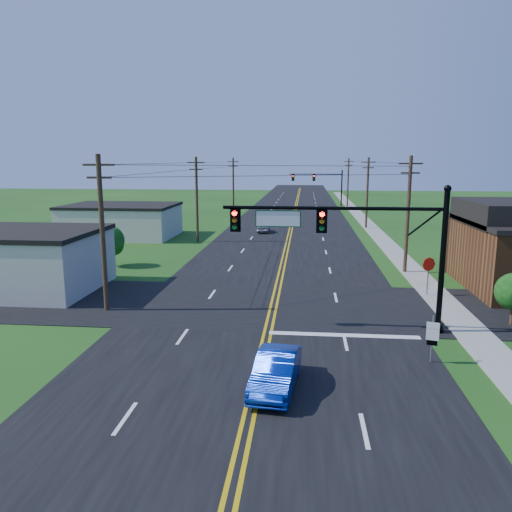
# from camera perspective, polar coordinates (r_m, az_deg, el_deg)

# --- Properties ---
(ground) EXTENTS (260.00, 260.00, 0.00)m
(ground) POSITION_cam_1_polar(r_m,az_deg,el_deg) (19.24, -0.83, -15.85)
(ground) COLOR #154012
(ground) RESTS_ON ground
(road_main) EXTENTS (16.00, 220.00, 0.04)m
(road_main) POSITION_cam_1_polar(r_m,az_deg,el_deg) (67.65, 3.96, 3.55)
(road_main) COLOR black
(road_main) RESTS_ON ground
(road_cross) EXTENTS (70.00, 10.00, 0.04)m
(road_cross) POSITION_cam_1_polar(r_m,az_deg,el_deg) (30.38, 1.73, -5.61)
(road_cross) COLOR black
(road_cross) RESTS_ON ground
(sidewalk) EXTENTS (2.00, 160.00, 0.08)m
(sidewalk) POSITION_cam_1_polar(r_m,az_deg,el_deg) (58.34, 14.02, 2.09)
(sidewalk) COLOR gray
(sidewalk) RESTS_ON ground
(signal_mast_main) EXTENTS (11.30, 0.60, 7.48)m
(signal_mast_main) POSITION_cam_1_polar(r_m,az_deg,el_deg) (25.48, 10.95, 1.88)
(signal_mast_main) COLOR black
(signal_mast_main) RESTS_ON ground
(signal_mast_far) EXTENTS (10.98, 0.60, 7.48)m
(signal_mast_far) POSITION_cam_1_polar(r_m,az_deg,el_deg) (97.18, 7.19, 8.40)
(signal_mast_far) COLOR black
(signal_mast_far) RESTS_ON ground
(cream_bldg_near) EXTENTS (10.20, 8.20, 4.10)m
(cream_bldg_near) POSITION_cam_1_polar(r_m,az_deg,el_deg) (36.99, -25.30, -0.43)
(cream_bldg_near) COLOR silver
(cream_bldg_near) RESTS_ON ground
(cream_bldg_far) EXTENTS (12.20, 9.20, 3.70)m
(cream_bldg_far) POSITION_cam_1_polar(r_m,az_deg,el_deg) (59.31, -15.12, 3.95)
(cream_bldg_far) COLOR silver
(cream_bldg_far) RESTS_ON ground
(utility_pole_left_a) EXTENTS (1.80, 0.28, 9.00)m
(utility_pole_left_a) POSITION_cam_1_polar(r_m,az_deg,el_deg) (29.65, -17.16, 2.79)
(utility_pole_left_a) COLOR #342217
(utility_pole_left_a) RESTS_ON ground
(utility_pole_left_b) EXTENTS (1.80, 0.28, 9.00)m
(utility_pole_left_b) POSITION_cam_1_polar(r_m,az_deg,el_deg) (53.46, -6.78, 6.61)
(utility_pole_left_b) COLOR #342217
(utility_pole_left_b) RESTS_ON ground
(utility_pole_left_c) EXTENTS (1.80, 0.28, 9.00)m
(utility_pole_left_c) POSITION_cam_1_polar(r_m,az_deg,el_deg) (79.99, -2.61, 8.08)
(utility_pole_left_c) COLOR #342217
(utility_pole_left_c) RESTS_ON ground
(utility_pole_right_a) EXTENTS (1.80, 0.28, 9.00)m
(utility_pole_right_a) POSITION_cam_1_polar(r_m,az_deg,el_deg) (40.04, 16.98, 4.79)
(utility_pole_right_a) COLOR #342217
(utility_pole_right_a) RESTS_ON ground
(utility_pole_right_b) EXTENTS (1.80, 0.28, 9.00)m
(utility_pole_right_b) POSITION_cam_1_polar(r_m,az_deg,el_deg) (65.65, 12.61, 7.21)
(utility_pole_right_b) COLOR #342217
(utility_pole_right_b) RESTS_ON ground
(utility_pole_right_c) EXTENTS (1.80, 0.28, 9.00)m
(utility_pole_right_c) POSITION_cam_1_polar(r_m,az_deg,el_deg) (95.47, 10.47, 8.37)
(utility_pole_right_c) COLOR #342217
(utility_pole_right_c) RESTS_ON ground
(tree_right_back) EXTENTS (3.00, 3.00, 4.10)m
(tree_right_back) POSITION_cam_1_polar(r_m,az_deg,el_deg) (45.70, 23.51, 2.38)
(tree_right_back) COLOR #342217
(tree_right_back) RESTS_ON ground
(tree_left) EXTENTS (2.40, 2.40, 3.37)m
(tree_left) POSITION_cam_1_polar(r_m,az_deg,el_deg) (42.70, -16.38, 1.71)
(tree_left) COLOR #342217
(tree_left) RESTS_ON ground
(blue_car) EXTENTS (1.92, 4.41, 1.41)m
(blue_car) POSITION_cam_1_polar(r_m,az_deg,el_deg) (19.55, 2.29, -13.10)
(blue_car) COLOR #062593
(blue_car) RESTS_ON ground
(distant_car) EXTENTS (1.58, 3.73, 1.26)m
(distant_car) POSITION_cam_1_polar(r_m,az_deg,el_deg) (60.72, 0.87, 3.31)
(distant_car) COLOR #ACACB1
(distant_car) RESTS_ON ground
(route_sign) EXTENTS (0.52, 0.18, 2.14)m
(route_sign) POSITION_cam_1_polar(r_m,az_deg,el_deg) (22.96, 19.51, -8.58)
(route_sign) COLOR slate
(route_sign) RESTS_ON ground
(stop_sign) EXTENTS (0.87, 0.36, 2.55)m
(stop_sign) POSITION_cam_1_polar(r_m,az_deg,el_deg) (33.84, 19.12, -1.33)
(stop_sign) COLOR slate
(stop_sign) RESTS_ON ground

